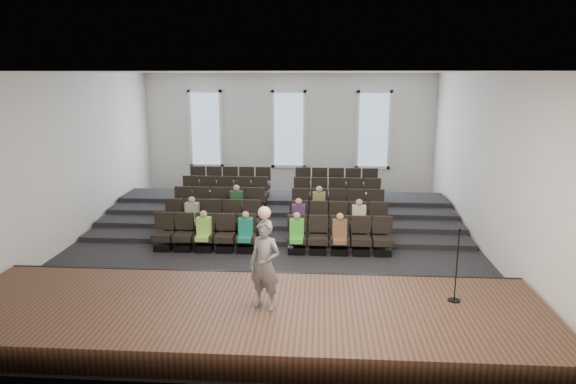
% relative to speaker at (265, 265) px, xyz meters
% --- Properties ---
extents(ground, '(14.00, 14.00, 0.00)m').
position_rel_speaker_xyz_m(ground, '(-0.33, 5.13, -1.38)').
color(ground, black).
rests_on(ground, ground).
extents(ceiling, '(12.00, 14.00, 0.02)m').
position_rel_speaker_xyz_m(ceiling, '(-0.33, 5.13, 3.63)').
color(ceiling, white).
rests_on(ceiling, ground).
extents(wall_back, '(12.00, 0.04, 5.00)m').
position_rel_speaker_xyz_m(wall_back, '(-0.33, 12.15, 1.12)').
color(wall_back, silver).
rests_on(wall_back, ground).
extents(wall_front, '(12.00, 0.04, 5.00)m').
position_rel_speaker_xyz_m(wall_front, '(-0.33, -1.89, 1.12)').
color(wall_front, silver).
rests_on(wall_front, ground).
extents(wall_left, '(0.04, 14.00, 5.00)m').
position_rel_speaker_xyz_m(wall_left, '(-6.35, 5.13, 1.12)').
color(wall_left, silver).
rests_on(wall_left, ground).
extents(wall_right, '(0.04, 14.00, 5.00)m').
position_rel_speaker_xyz_m(wall_right, '(5.69, 5.13, 1.12)').
color(wall_right, silver).
rests_on(wall_right, ground).
extents(stage, '(11.80, 3.60, 0.50)m').
position_rel_speaker_xyz_m(stage, '(-0.33, 0.03, -1.13)').
color(stage, '#503522').
rests_on(stage, ground).
extents(stage_lip, '(11.80, 0.06, 0.52)m').
position_rel_speaker_xyz_m(stage_lip, '(-0.33, 1.80, -1.13)').
color(stage_lip, black).
rests_on(stage_lip, ground).
extents(risers, '(11.80, 4.80, 0.60)m').
position_rel_speaker_xyz_m(risers, '(-0.33, 8.30, -1.18)').
color(risers, black).
rests_on(risers, ground).
extents(seating_rows, '(6.80, 4.70, 1.67)m').
position_rel_speaker_xyz_m(seating_rows, '(-0.33, 6.67, -0.70)').
color(seating_rows, black).
rests_on(seating_rows, ground).
extents(windows, '(8.44, 0.10, 3.24)m').
position_rel_speaker_xyz_m(windows, '(-0.33, 12.08, 1.32)').
color(windows, white).
rests_on(windows, wall_back).
extents(audience, '(5.45, 2.64, 1.10)m').
position_rel_speaker_xyz_m(audience, '(-0.25, 5.35, -0.58)').
color(audience, '#9ADA57').
rests_on(audience, seating_rows).
extents(speaker, '(0.76, 0.64, 1.76)m').
position_rel_speaker_xyz_m(speaker, '(0.00, 0.00, 0.00)').
color(speaker, slate).
rests_on(speaker, stage).
extents(mic_stand, '(0.25, 0.25, 1.52)m').
position_rel_speaker_xyz_m(mic_stand, '(3.77, 0.54, -0.43)').
color(mic_stand, black).
rests_on(mic_stand, stage).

